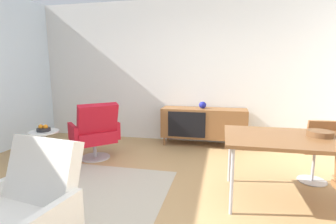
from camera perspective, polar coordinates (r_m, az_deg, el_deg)
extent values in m
plane|color=tan|center=(2.92, -2.32, -20.20)|extent=(8.32, 8.32, 0.00)
cube|color=silver|center=(5.09, 5.03, 9.02)|extent=(6.80, 0.12, 2.80)
cube|color=brown|center=(4.87, 8.08, -2.45)|extent=(1.60, 0.44, 0.56)
cube|color=black|center=(4.68, 4.21, -2.87)|extent=(0.70, 0.01, 0.48)
cylinder|color=brown|center=(4.90, -0.89, -6.62)|extent=(0.03, 0.03, 0.16)
cylinder|color=brown|center=(4.80, 16.74, -7.39)|extent=(0.03, 0.03, 0.16)
cylinder|color=brown|center=(5.22, -0.04, -5.60)|extent=(0.03, 0.03, 0.16)
cylinder|color=brown|center=(5.12, 16.46, -6.29)|extent=(0.03, 0.03, 0.16)
ellipsoid|color=navy|center=(4.81, 7.87, 1.58)|extent=(0.14, 0.14, 0.13)
cube|color=brown|center=(3.04, 28.11, -5.47)|extent=(1.60, 0.90, 0.04)
cylinder|color=#B7B7BC|center=(2.67, 14.28, -15.01)|extent=(0.04, 0.04, 0.70)
cylinder|color=#B7B7BC|center=(3.40, 13.86, -9.56)|extent=(0.04, 0.04, 0.70)
cylinder|color=brown|center=(3.18, 31.24, -4.21)|extent=(0.26, 0.26, 0.06)
cube|color=brown|center=(3.78, 30.39, -7.11)|extent=(0.43, 0.43, 0.05)
cube|color=brown|center=(3.57, 31.77, -4.60)|extent=(0.39, 0.12, 0.38)
cylinder|color=#B7B7BC|center=(3.85, 30.08, -10.51)|extent=(0.04, 0.04, 0.42)
cylinder|color=#B7B7BC|center=(3.92, 29.82, -13.36)|extent=(0.36, 0.36, 0.01)
cube|color=red|center=(4.31, -16.38, -5.16)|extent=(0.82, 0.82, 0.20)
cube|color=red|center=(4.02, -15.66, -1.66)|extent=(0.62, 0.61, 0.51)
cube|color=red|center=(4.39, -12.27, -3.66)|extent=(0.39, 0.40, 0.28)
cube|color=red|center=(4.22, -20.76, -4.60)|extent=(0.39, 0.40, 0.28)
cylinder|color=#B7B7BC|center=(4.38, -16.23, -8.20)|extent=(0.06, 0.06, 0.28)
cylinder|color=#B7B7BC|center=(4.42, -16.15, -9.83)|extent=(0.48, 0.48, 0.02)
cube|color=silver|center=(2.20, -26.54, -11.78)|extent=(0.63, 0.36, 0.51)
cylinder|color=white|center=(4.30, -26.35, -4.04)|extent=(0.44, 0.44, 0.02)
cylinder|color=white|center=(4.37, -26.09, -7.36)|extent=(0.05, 0.05, 0.50)
cone|color=white|center=(4.44, -25.86, -10.33)|extent=(0.32, 0.32, 0.02)
cylinder|color=#262628|center=(4.29, -26.39, -3.59)|extent=(0.20, 0.20, 0.05)
sphere|color=orange|center=(4.26, -26.03, -3.03)|extent=(0.07, 0.07, 0.07)
sphere|color=orange|center=(4.30, -26.92, -2.98)|extent=(0.07, 0.07, 0.07)
cube|color=#B7AD99|center=(3.35, -20.62, -16.68)|extent=(2.20, 1.70, 0.01)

